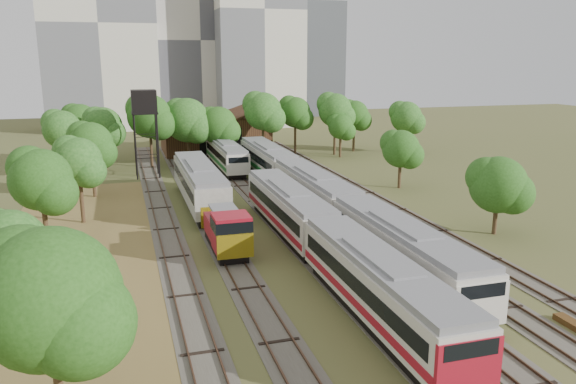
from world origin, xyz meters
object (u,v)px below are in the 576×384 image
object	(u,v)px
water_tower	(144,104)
railcar_green_set	(315,192)
shunter_locomotive	(227,232)
railcar_red_set	(325,240)

from	to	relation	value
water_tower	railcar_green_set	bearing A→B (deg)	-57.02
water_tower	shunter_locomotive	bearing A→B (deg)	-82.06
railcar_red_set	shunter_locomotive	bearing A→B (deg)	140.24
railcar_green_set	water_tower	distance (m)	27.11
railcar_red_set	railcar_green_set	world-z (taller)	railcar_green_set
railcar_green_set	shunter_locomotive	bearing A→B (deg)	-139.28
railcar_green_set	water_tower	xyz separation A→B (m)	(-14.27, 21.98, 6.93)
shunter_locomotive	railcar_red_set	bearing A→B (deg)	-39.76
shunter_locomotive	water_tower	size ratio (longest dim) A/B	0.76
railcar_green_set	shunter_locomotive	xyz separation A→B (m)	(-10.00, -8.61, -0.41)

